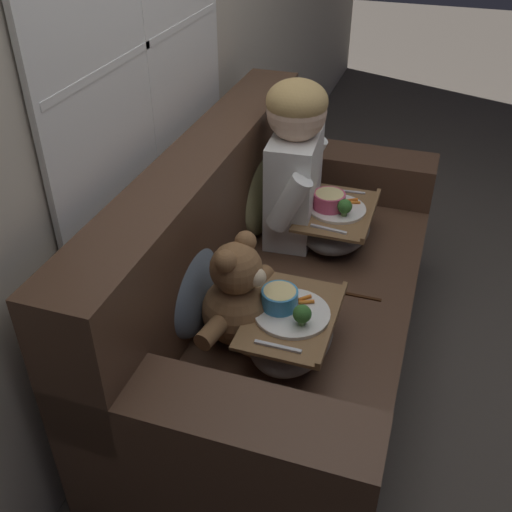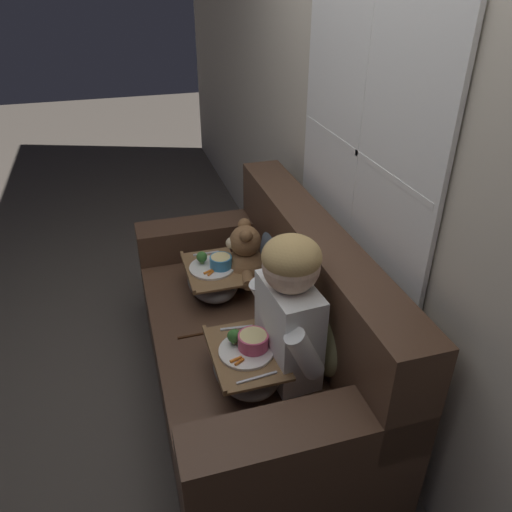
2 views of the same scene
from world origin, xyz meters
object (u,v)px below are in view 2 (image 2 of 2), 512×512
Objects in this scene: throw_pillow_behind_teddy at (275,251)px; lap_tray_child at (246,363)px; teddy_bear at (245,261)px; throw_pillow_behind_child at (325,327)px; couch at (260,338)px; child_figure at (289,303)px; lap_tray_teddy at (213,278)px.

lap_tray_child is (0.68, -0.35, -0.11)m from throw_pillow_behind_teddy.
lap_tray_child is (0.68, -0.18, -0.08)m from teddy_bear.
throw_pillow_behind_teddy is at bearing 180.00° from throw_pillow_behind_child.
couch is 0.43m from teddy_bear.
teddy_bear is (-0.68, -0.17, -0.03)m from throw_pillow_behind_child.
teddy_bear is 1.02× the size of lap_tray_child.
couch reaches higher than lap_tray_child.
throw_pillow_behind_teddy is at bearing 89.67° from teddy_bear.
child_figure is 0.71m from teddy_bear.
lap_tray_child and lap_tray_teddy have the same top height.
throw_pillow_behind_child is 0.71m from teddy_bear.
child_figure is at bearing 89.60° from lap_tray_child.
teddy_bear is at bearing -179.66° from child_figure.
teddy_bear is at bearing 177.42° from couch.
teddy_bear is (-0.00, -0.17, -0.03)m from throw_pillow_behind_teddy.
child_figure reaches higher than couch.
throw_pillow_behind_child is 1.03× the size of teddy_bear.
lap_tray_child is at bearing -90.40° from child_figure.
child_figure is at bearing 14.94° from lap_tray_teddy.
throw_pillow_behind_child is 0.78m from lap_tray_teddy.
couch is 4.42× the size of lap_tray_child.
teddy_bear is at bearing -165.74° from throw_pillow_behind_child.
child_figure reaches higher than lap_tray_child.
couch is 4.49× the size of lap_tray_teddy.
lap_tray_teddy is at bearing -89.97° from throw_pillow_behind_teddy.
throw_pillow_behind_child is at bearing 90.03° from child_figure.
couch is 0.42m from lap_tray_child.
couch is at bearing -176.74° from child_figure.
teddy_bear is (-0.34, 0.02, 0.26)m from couch.
throw_pillow_behind_teddy is (-0.34, 0.19, 0.29)m from couch.
lap_tray_teddy is at bearing -165.06° from child_figure.
child_figure reaches higher than teddy_bear.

